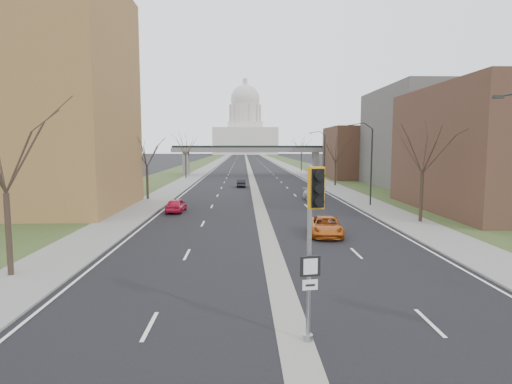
{
  "coord_description": "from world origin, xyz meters",
  "views": [
    {
      "loc": [
        -1.68,
        -12.57,
        6.34
      ],
      "look_at": [
        -1.02,
        9.48,
        3.97
      ],
      "focal_mm": 30.0,
      "sensor_mm": 36.0,
      "label": 1
    }
  ],
  "objects_px": {
    "signal_pole_median": "(313,222)",
    "car_right_mid": "(312,195)",
    "car_left_far": "(241,183)",
    "car_right_near": "(326,226)",
    "car_left_near": "(176,205)"
  },
  "relations": [
    {
      "from": "signal_pole_median",
      "to": "car_right_mid",
      "type": "height_order",
      "value": "signal_pole_median"
    },
    {
      "from": "signal_pole_median",
      "to": "car_right_mid",
      "type": "distance_m",
      "value": 37.31
    },
    {
      "from": "car_left_far",
      "to": "car_right_mid",
      "type": "bearing_deg",
      "value": 117.1
    },
    {
      "from": "car_left_far",
      "to": "car_right_near",
      "type": "bearing_deg",
      "value": 99.55
    },
    {
      "from": "signal_pole_median",
      "to": "car_right_near",
      "type": "bearing_deg",
      "value": 67.36
    },
    {
      "from": "signal_pole_median",
      "to": "car_right_near",
      "type": "height_order",
      "value": "signal_pole_median"
    },
    {
      "from": "car_left_near",
      "to": "car_left_far",
      "type": "relative_size",
      "value": 1.03
    },
    {
      "from": "signal_pole_median",
      "to": "car_right_near",
      "type": "distance_m",
      "value": 17.53
    },
    {
      "from": "car_left_far",
      "to": "car_right_near",
      "type": "relative_size",
      "value": 0.79
    },
    {
      "from": "car_left_near",
      "to": "car_right_near",
      "type": "xyz_separation_m",
      "value": [
        12.34,
        -11.19,
        -0.0
      ]
    },
    {
      "from": "signal_pole_median",
      "to": "car_left_far",
      "type": "xyz_separation_m",
      "value": [
        -2.47,
        53.11,
        -3.38
      ]
    },
    {
      "from": "signal_pole_median",
      "to": "car_right_near",
      "type": "relative_size",
      "value": 1.19
    },
    {
      "from": "car_right_mid",
      "to": "car_right_near",
      "type": "bearing_deg",
      "value": -97.74
    },
    {
      "from": "car_left_near",
      "to": "car_right_near",
      "type": "relative_size",
      "value": 0.82
    },
    {
      "from": "car_left_far",
      "to": "car_right_near",
      "type": "height_order",
      "value": "car_right_near"
    }
  ]
}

